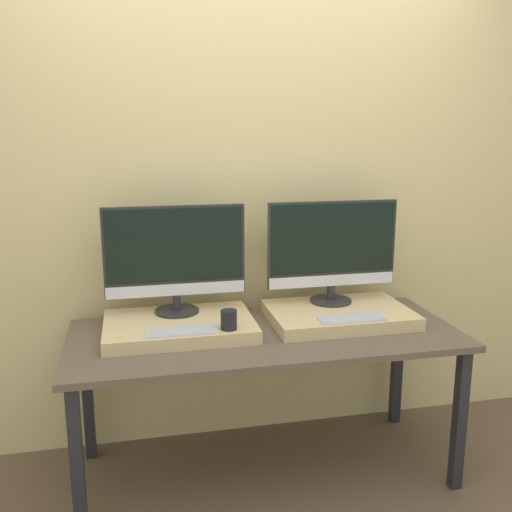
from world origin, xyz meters
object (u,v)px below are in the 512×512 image
Objects in this scene: mug at (229,320)px; keyboard_right at (352,318)px; keyboard_left at (183,331)px; monitor_right at (332,248)px; monitor_left at (175,256)px.

mug is 0.57m from keyboard_right.
keyboard_left and keyboard_right have the same top height.
monitor_right is 0.39m from keyboard_right.
monitor_left reaches higher than keyboard_right.
keyboard_right is (0.57, 0.00, -0.04)m from mug.
monitor_right is 2.17× the size of keyboard_right.
mug reaches higher than keyboard_right.
monitor_left is 0.87m from keyboard_right.
monitor_right reaches higher than keyboard_right.
keyboard_left is at bearing 180.00° from mug.
monitor_left is 0.39m from keyboard_left.
monitor_left is 1.00× the size of monitor_right.
monitor_left is 7.63× the size of mug.
monitor_right is (0.77, 0.00, 0.00)m from monitor_left.
monitor_left is at bearing 125.19° from mug.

